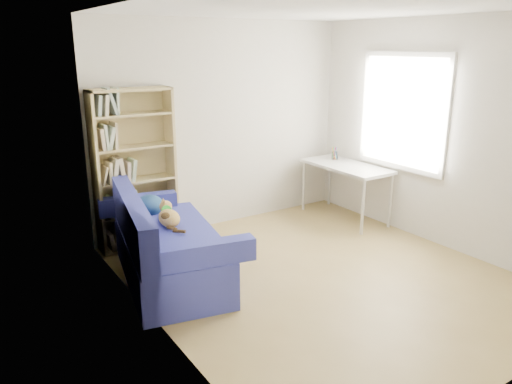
% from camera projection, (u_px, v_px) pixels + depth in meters
% --- Properties ---
extents(ground, '(4.00, 4.00, 0.00)m').
position_uv_depth(ground, '(321.00, 277.00, 5.12)').
color(ground, olive).
rests_on(ground, ground).
extents(room_shell, '(3.54, 4.04, 2.62)m').
position_uv_depth(room_shell, '(334.00, 116.00, 4.73)').
color(room_shell, silver).
rests_on(room_shell, ground).
extents(sofa, '(1.21, 1.99, 0.90)m').
position_uv_depth(sofa, '(164.00, 246.00, 5.02)').
color(sofa, navy).
rests_on(sofa, ground).
extents(bookshelf, '(0.92, 0.29, 1.83)m').
position_uv_depth(bookshelf, '(135.00, 176.00, 5.70)').
color(bookshelf, tan).
rests_on(bookshelf, ground).
extents(desk, '(0.58, 1.28, 0.75)m').
position_uv_depth(desk, '(346.00, 170.00, 6.67)').
color(desk, silver).
rests_on(desk, ground).
extents(pen_cup, '(0.09, 0.09, 0.18)m').
position_uv_depth(pen_cup, '(335.00, 155.00, 6.94)').
color(pen_cup, white).
rests_on(pen_cup, desk).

